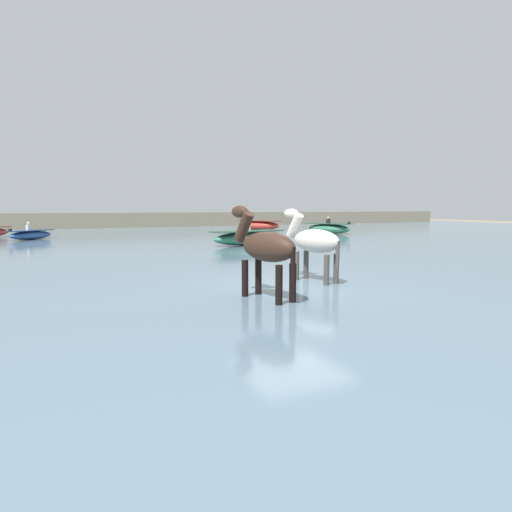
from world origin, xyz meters
TOP-DOWN VIEW (x-y plane):
  - ground_plane at (0.00, 0.00)m, footprint 120.00×120.00m
  - water_surface at (0.00, 10.00)m, footprint 90.00×90.00m
  - horse_lead_pinto at (0.65, 0.06)m, footprint 0.82×1.91m
  - horse_trailing_dark_bay at (-1.40, -1.32)m, footprint 0.85×1.98m
  - boat_distant_east at (-6.13, 19.41)m, footprint 2.66×2.54m
  - boat_near_starboard at (10.68, 23.56)m, footprint 3.16×3.79m
  - boat_mid_outer at (12.75, 16.61)m, footprint 2.44×3.59m
  - boat_far_offshore at (3.67, 10.58)m, footprint 4.15×2.10m
  - far_shoreline at (0.00, 33.86)m, footprint 80.00×2.40m

SIDE VIEW (x-z plane):
  - ground_plane at x=0.00m, z-range 0.00..0.00m
  - water_surface at x=0.00m, z-range 0.00..0.26m
  - boat_distant_east at x=-6.13m, z-range 0.02..1.05m
  - boat_far_offshore at x=3.67m, z-range 0.02..1.20m
  - boat_mid_outer at x=12.75m, z-range 0.02..1.24m
  - boat_near_starboard at x=10.68m, z-range 0.19..1.10m
  - far_shoreline at x=0.00m, z-range 0.00..1.65m
  - horse_lead_pinto at x=0.65m, z-range 0.19..2.26m
  - horse_trailing_dark_bay at x=-1.40m, z-range 0.20..2.34m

